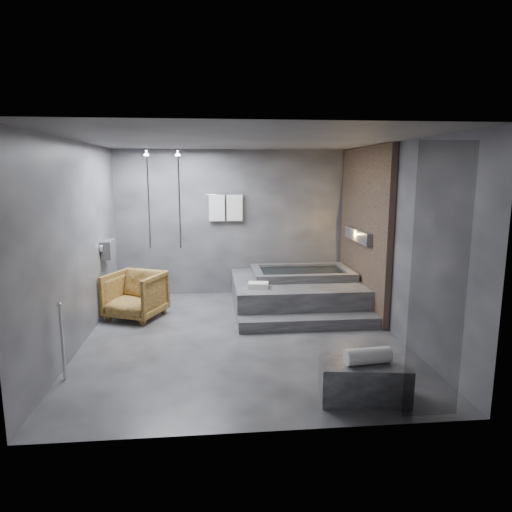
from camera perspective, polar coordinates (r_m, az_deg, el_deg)
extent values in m
plane|color=#2D2D30|center=(6.79, -1.69, -10.04)|extent=(5.00, 5.00, 0.00)
cube|color=#4C4C4E|center=(6.37, -1.83, 14.27)|extent=(4.50, 5.00, 0.04)
cube|color=#37373C|center=(8.91, -2.84, 4.15)|extent=(4.50, 0.04, 2.80)
cube|color=#37373C|center=(3.99, 0.66, -3.71)|extent=(4.50, 0.04, 2.80)
cube|color=#37373C|center=(6.67, -21.42, 1.32)|extent=(0.04, 5.00, 2.80)
cube|color=#37373C|center=(6.95, 17.09, 1.92)|extent=(0.04, 5.00, 2.80)
cube|color=#957357|center=(8.09, 13.32, 3.24)|extent=(0.10, 2.40, 2.78)
cube|color=#FF9938|center=(8.08, 12.76, 2.54)|extent=(0.14, 1.20, 0.20)
cube|color=gray|center=(8.04, -18.00, 0.81)|extent=(0.16, 0.42, 0.30)
imported|color=beige|center=(7.95, -18.06, 0.37)|extent=(0.08, 0.08, 0.21)
imported|color=beige|center=(8.14, -17.75, 0.42)|extent=(0.07, 0.07, 0.15)
cylinder|color=silver|center=(8.43, -9.58, 7.07)|extent=(0.04, 0.04, 1.80)
cylinder|color=silver|center=(8.48, -13.32, 6.96)|extent=(0.04, 0.04, 1.80)
cylinder|color=silver|center=(8.80, -3.84, 7.66)|extent=(0.75, 0.02, 0.02)
cube|color=white|center=(8.79, -4.93, 6.01)|extent=(0.30, 0.06, 0.50)
cube|color=white|center=(8.80, -2.70, 6.04)|extent=(0.30, 0.06, 0.50)
cylinder|color=silver|center=(5.76, -23.05, -9.96)|extent=(0.04, 0.04, 0.90)
cube|color=black|center=(4.53, 21.86, -3.41)|extent=(0.55, 0.01, 2.60)
cube|color=#323235|center=(8.21, 4.96, -4.59)|extent=(2.20, 2.00, 0.50)
cube|color=#323235|center=(7.15, 6.67, -8.26)|extent=(2.20, 0.36, 0.18)
cube|color=#333335|center=(5.13, 13.31, -14.90)|extent=(0.97, 0.62, 0.41)
imported|color=#4E3413|center=(7.78, -14.84, -4.73)|extent=(1.09, 1.10, 0.77)
cylinder|color=white|center=(4.98, 13.81, -12.05)|extent=(0.50, 0.22, 0.17)
cube|color=white|center=(7.51, 0.30, -3.66)|extent=(0.36, 0.28, 0.09)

